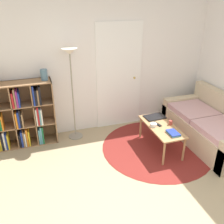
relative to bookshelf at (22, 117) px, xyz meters
The scene contains 13 objects.
ground_plane 2.76m from the bookshelf, 57.72° to the right, with size 14.00×14.00×0.00m, color tan.
wall_back 1.65m from the bookshelf, ahead, with size 7.34×0.11×2.60m.
rug 2.41m from the bookshelf, 21.52° to the right, with size 1.92×1.92×0.01m.
bookshelf is the anchor object (origin of this frame).
floor_lamp 1.21m from the bookshelf, ahead, with size 0.26×0.26×1.66m.
couch 3.37m from the bookshelf, 16.58° to the right, with size 0.89×1.83×0.83m.
coffee_table 2.41m from the bookshelf, 21.86° to the right, with size 0.44×0.97×0.44m.
laptop 2.33m from the bookshelf, 14.25° to the right, with size 0.38×0.27×0.02m.
bowl 2.26m from the bookshelf, 22.50° to the right, with size 0.11×0.11×0.05m.
book_stack_on_table 2.57m from the bookshelf, 27.74° to the right, with size 0.16×0.23×0.04m.
cup 2.56m from the bookshelf, 20.55° to the right, with size 0.06×0.06×0.07m.
remote 2.33m from the bookshelf, 20.95° to the right, with size 0.09×0.18×0.02m.
vase_on_shelf 0.84m from the bookshelf, ahead, with size 0.12×0.12×0.18m.
Camera 1 is at (-1.15, -1.85, 2.48)m, focal length 40.00 mm.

